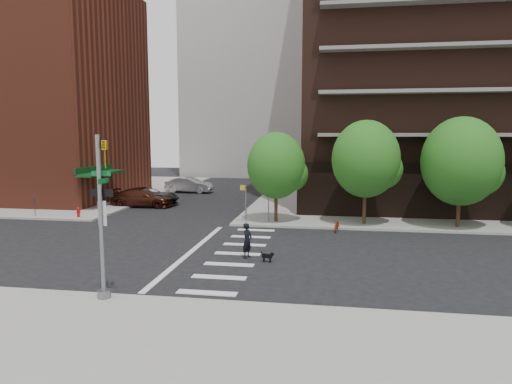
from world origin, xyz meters
The scene contains 18 objects.
ground centered at (0.00, 0.00, 0.00)m, with size 120.00×120.00×0.00m, color black.
sidewalk_ne centered at (20.50, 23.50, 0.07)m, with size 39.00×33.00×0.15m, color gray.
sidewalk_nw centered at (-24.50, 23.50, 0.07)m, with size 31.00×33.00×0.15m, color gray.
crosswalk centered at (2.21, 0.00, 0.01)m, with size 3.85×13.00×0.01m.
midrise_nw centered at (-22.00, 18.00, 10.15)m, with size 21.40×15.50×20.00m.
tree_a centered at (4.00, 8.50, 4.04)m, with size 4.00×4.00×5.90m.
tree_b centered at (10.00, 8.50, 4.54)m, with size 4.50×4.50×6.65m.
tree_c centered at (16.00, 8.50, 4.45)m, with size 5.00×5.00×6.80m.
traffic_signal centered at (-0.47, -7.49, 2.70)m, with size 0.90×0.75×6.00m.
pedestrian_signal centered at (2.32, 7.92, 1.85)m, with size 2.18×0.67×2.60m.
fire_hydrant centered at (-10.50, 7.80, 0.55)m, with size 0.24×0.24×0.73m.
parking_meter centered at (-14.00, 7.80, 0.96)m, with size 0.10×0.08×1.32m.
parked_car_black centered at (-8.20, 15.06, 0.78)m, with size 5.62×2.59×1.56m, color black.
parked_car_maroon centered at (-8.20, 14.07, 0.78)m, with size 5.35×2.17×1.55m, color #3A190F.
parked_car_silver centered at (-7.20, 24.12, 0.83)m, with size 5.03×1.75×1.66m, color #ABADB4.
scooter centered at (8.18, 6.50, 0.40)m, with size 0.54×1.53×0.81m, color maroon.
dog_walker centered at (3.65, -0.68, 0.89)m, with size 0.42×0.65×1.77m, color black.
dog centered at (4.76, -1.31, 0.31)m, with size 0.60×0.27×0.50m.
Camera 1 is at (7.66, -22.63, 6.13)m, focal length 32.00 mm.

